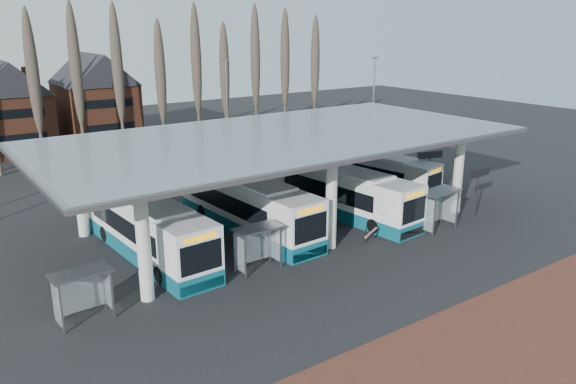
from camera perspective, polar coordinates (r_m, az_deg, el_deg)
ground at (r=33.74m, az=7.03°, el=-6.90°), size 140.00×140.00×0.00m
brick_strip at (r=27.17m, az=24.81°, el=-14.66°), size 70.00×10.00×0.03m
station_canopy at (r=38.00m, az=-0.78°, el=4.94°), size 32.00×16.00×6.34m
poplar_row at (r=59.69m, az=-14.82°, el=11.73°), size 45.10×1.10×14.50m
lamp_post_b at (r=56.27m, az=-6.20°, el=8.37°), size 0.80×0.16×10.17m
lamp_post_c at (r=59.76m, az=8.65°, el=8.77°), size 0.80×0.16×10.17m
bus_0 at (r=34.78m, az=-14.16°, el=-3.57°), size 3.47×13.05×3.59m
bus_1 at (r=37.89m, az=-4.22°, el=-1.35°), size 3.51×13.25×3.65m
bus_2 at (r=40.99m, az=5.59°, el=-0.07°), size 3.85×12.79×3.50m
bus_3 at (r=47.61m, az=8.80°, el=1.97°), size 4.30×11.45×3.11m
shelter_0 at (r=28.11m, az=-20.28°, el=-8.81°), size 2.79×1.50×2.53m
shelter_1 at (r=31.70m, az=-3.23°, el=-4.71°), size 2.81×1.43×2.59m
shelter_2 at (r=38.92m, az=14.92°, el=-0.87°), size 3.16×1.77×2.82m
info_sign_0 at (r=42.20m, az=18.82°, el=1.50°), size 2.41×0.28×3.58m
info_sign_1 at (r=47.32m, az=14.21°, el=3.36°), size 2.29×0.71×3.47m
barrier at (r=35.86m, az=8.31°, el=-4.17°), size 1.81×0.96×0.98m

